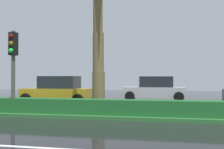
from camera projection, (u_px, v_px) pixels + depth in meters
name	position (u px, v px, depth m)	size (l,w,h in m)	color
ground_plane	(206.00, 114.00, 11.93)	(90.00, 42.00, 0.10)	black
median_strip	(210.00, 114.00, 10.95)	(85.50, 4.00, 0.15)	#2D6B33
median_hedge	(216.00, 109.00, 9.58)	(76.50, 0.70, 0.60)	#1E6028
traffic_signal_median_left	(13.00, 56.00, 10.91)	(0.28, 0.43, 3.44)	#4C4C47
car_in_traffic_leading	(58.00, 90.00, 16.31)	(4.30, 2.02, 1.72)	#B28C1E
car_in_traffic_second	(155.00, 89.00, 18.60)	(4.30, 2.02, 1.72)	silver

